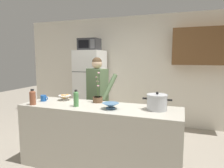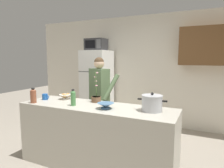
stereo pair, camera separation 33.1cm
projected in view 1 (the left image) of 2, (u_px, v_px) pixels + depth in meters
name	position (u px, v px, depth m)	size (l,w,h in m)	color
ground_plane	(99.00, 167.00, 2.95)	(14.00, 14.00, 0.00)	#9E9384
back_wall_unit	(147.00, 67.00, 4.79)	(6.00, 0.48, 2.60)	silver
kitchen_island	(99.00, 137.00, 2.89)	(2.30, 0.68, 0.92)	#BCB7A8
refrigerator	(90.00, 87.00, 4.91)	(0.64, 0.68, 1.78)	white
microwave	(89.00, 44.00, 4.76)	(0.48, 0.37, 0.28)	#2D2D30
person_near_pot	(98.00, 90.00, 3.69)	(0.60, 0.57, 1.61)	#33384C
cooking_pot	(157.00, 102.00, 2.61)	(0.38, 0.27, 0.24)	silver
coffee_mug	(44.00, 98.00, 3.16)	(0.13, 0.09, 0.10)	#1E59B2
bread_bowl	(65.00, 97.00, 3.23)	(0.21, 0.21, 0.10)	white
empty_bowl	(111.00, 105.00, 2.67)	(0.23, 0.23, 0.08)	#4C7299
bottle_near_edge	(76.00, 98.00, 2.80)	(0.07, 0.07, 0.24)	#4C8C4C
bottle_mid_counter	(33.00, 97.00, 2.91)	(0.09, 0.09, 0.23)	brown
potted_orchid	(98.00, 98.00, 3.07)	(0.15, 0.15, 0.47)	brown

